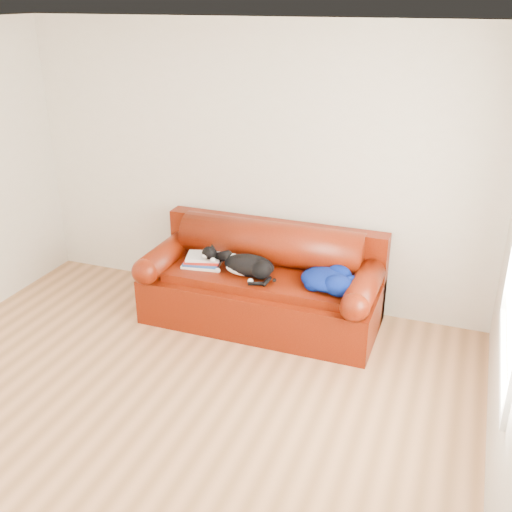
# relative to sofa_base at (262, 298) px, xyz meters

# --- Properties ---
(ground) EXTENTS (4.50, 4.50, 0.00)m
(ground) POSITION_rel_sofa_base_xyz_m (-0.27, -1.49, -0.24)
(ground) COLOR brown
(ground) RESTS_ON ground
(room_shell) EXTENTS (4.52, 4.02, 2.61)m
(room_shell) POSITION_rel_sofa_base_xyz_m (-0.14, -1.48, 1.43)
(room_shell) COLOR beige
(room_shell) RESTS_ON ground
(sofa_base) EXTENTS (2.10, 0.90, 0.50)m
(sofa_base) POSITION_rel_sofa_base_xyz_m (0.00, 0.00, 0.00)
(sofa_base) COLOR #3B0902
(sofa_base) RESTS_ON ground
(sofa_back) EXTENTS (2.10, 1.01, 0.88)m
(sofa_back) POSITION_rel_sofa_base_xyz_m (-0.00, 0.24, 0.30)
(sofa_back) COLOR #3B0902
(sofa_back) RESTS_ON ground
(book_stack) EXTENTS (0.36, 0.31, 0.10)m
(book_stack) POSITION_rel_sofa_base_xyz_m (-0.55, -0.05, 0.31)
(book_stack) COLOR white
(book_stack) RESTS_ON sofa_base
(cat) EXTENTS (0.62, 0.42, 0.24)m
(cat) POSITION_rel_sofa_base_xyz_m (-0.09, -0.11, 0.35)
(cat) COLOR black
(cat) RESTS_ON sofa_base
(blanket) EXTENTS (0.56, 0.55, 0.17)m
(blanket) POSITION_rel_sofa_base_xyz_m (0.63, -0.08, 0.33)
(blanket) COLOR #02054F
(blanket) RESTS_ON sofa_base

